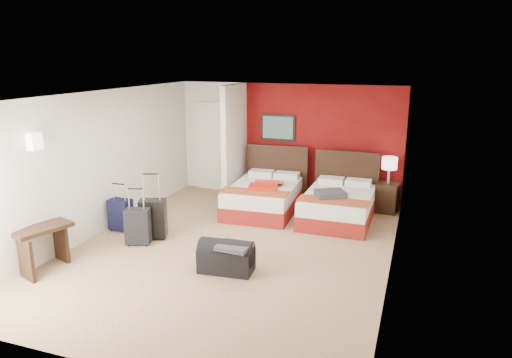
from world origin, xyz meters
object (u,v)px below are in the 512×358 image
at_px(suitcase_charcoal, 138,228).
at_px(desk, 44,248).
at_px(red_suitcase_open, 266,185).
at_px(suitcase_black, 153,220).
at_px(bed_right, 338,207).
at_px(bed_left, 263,199).
at_px(table_lamp, 389,170).
at_px(duffel_bag, 226,258).
at_px(nightstand, 387,198).
at_px(suitcase_navy, 121,216).

distance_m(suitcase_charcoal, desk, 1.50).
distance_m(red_suitcase_open, suitcase_black, 2.39).
bearing_deg(desk, suitcase_charcoal, 78.77).
relative_size(bed_right, red_suitcase_open, 2.38).
relative_size(bed_left, table_lamp, 3.39).
bearing_deg(duffel_bag, nightstand, 56.14).
xyz_separation_m(table_lamp, desk, (-4.53, -4.45, -0.52)).
distance_m(bed_right, suitcase_navy, 4.04).
xyz_separation_m(bed_left, suitcase_charcoal, (-1.42, -2.33, 0.02)).
bearing_deg(bed_left, desk, -124.03).
height_order(bed_left, suitcase_charcoal, suitcase_charcoal).
distance_m(suitcase_black, suitcase_charcoal, 0.34).
relative_size(red_suitcase_open, nightstand, 1.27).
distance_m(red_suitcase_open, desk, 4.20).
relative_size(bed_left, suitcase_black, 2.77).
height_order(bed_right, desk, desk).
bearing_deg(table_lamp, suitcase_black, -142.52).
xyz_separation_m(bed_left, bed_right, (1.52, -0.03, -0.01)).
relative_size(bed_left, bed_right, 1.02).
relative_size(suitcase_navy, duffel_bag, 0.71).
height_order(nightstand, table_lamp, table_lamp).
bearing_deg(desk, suitcase_navy, 105.55).
bearing_deg(bed_left, suitcase_charcoal, -124.62).
xyz_separation_m(nightstand, desk, (-4.53, -4.45, 0.04)).
height_order(bed_right, nightstand, nightstand).
bearing_deg(bed_right, red_suitcase_open, -177.14).
height_order(suitcase_black, suitcase_charcoal, suitcase_black).
distance_m(nightstand, duffel_bag, 4.12).
distance_m(suitcase_black, desk, 1.83).
bearing_deg(bed_left, table_lamp, 16.09).
distance_m(nightstand, suitcase_navy, 5.20).
bearing_deg(bed_right, table_lamp, 45.63).
bearing_deg(duffel_bag, suitcase_black, 150.60).
bearing_deg(red_suitcase_open, suitcase_black, -137.72).
bearing_deg(red_suitcase_open, desk, -133.66).
bearing_deg(table_lamp, nightstand, 0.00).
bearing_deg(suitcase_navy, nightstand, 32.34).
distance_m(red_suitcase_open, nightstand, 2.47).
height_order(suitcase_navy, desk, desk).
relative_size(nightstand, desk, 0.73).
distance_m(bed_right, duffel_bag, 2.98).
relative_size(table_lamp, suitcase_charcoal, 0.92).
distance_m(bed_left, suitcase_navy, 2.80).
bearing_deg(table_lamp, red_suitcase_open, -157.76).
bearing_deg(bed_right, desk, -135.59).
height_order(suitcase_navy, duffel_bag, suitcase_navy).
xyz_separation_m(bed_right, suitcase_charcoal, (-2.94, -2.29, 0.03)).
bearing_deg(duffel_bag, bed_right, 62.35).
xyz_separation_m(suitcase_navy, desk, (-0.09, -1.75, 0.06)).
relative_size(suitcase_charcoal, suitcase_navy, 1.06).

